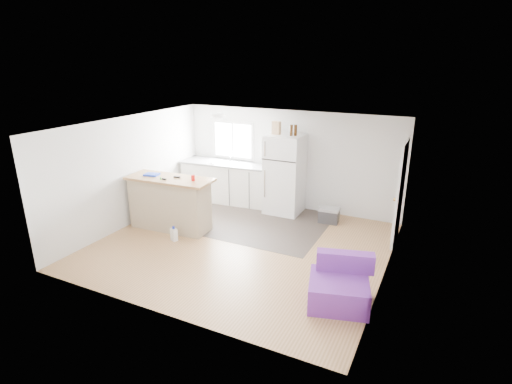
% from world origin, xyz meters
% --- Properties ---
extents(room, '(5.51, 5.01, 2.41)m').
position_xyz_m(room, '(0.00, 0.00, 1.20)').
color(room, olive).
rests_on(room, ground).
extents(vinyl_zone, '(4.05, 2.50, 0.00)m').
position_xyz_m(vinyl_zone, '(-0.73, 1.25, 0.00)').
color(vinyl_zone, '#332B26').
rests_on(vinyl_zone, floor).
extents(window, '(1.18, 0.06, 0.98)m').
position_xyz_m(window, '(-1.55, 2.49, 1.55)').
color(window, white).
rests_on(window, back_wall).
extents(interior_door, '(0.11, 0.92, 2.10)m').
position_xyz_m(interior_door, '(2.72, 1.55, 1.02)').
color(interior_door, white).
rests_on(interior_door, right_wall).
extents(ceiling_fixture, '(0.30, 0.30, 0.07)m').
position_xyz_m(ceiling_fixture, '(-1.20, 1.20, 2.36)').
color(ceiling_fixture, white).
rests_on(ceiling_fixture, ceiling).
extents(kitchen_cabinets, '(2.37, 0.92, 1.33)m').
position_xyz_m(kitchen_cabinets, '(-1.59, 2.14, 0.53)').
color(kitchen_cabinets, white).
rests_on(kitchen_cabinets, floor).
extents(peninsula, '(1.92, 0.84, 1.16)m').
position_xyz_m(peninsula, '(-1.79, 0.09, 0.58)').
color(peninsula, tan).
rests_on(peninsula, floor).
extents(refrigerator, '(0.84, 0.80, 1.89)m').
position_xyz_m(refrigerator, '(0.05, 2.09, 0.95)').
color(refrigerator, white).
rests_on(refrigerator, floor).
extents(cooler, '(0.48, 0.34, 0.35)m').
position_xyz_m(cooler, '(1.23, 1.91, 0.18)').
color(cooler, '#2E2E30').
rests_on(cooler, floor).
extents(purple_seat, '(1.07, 1.04, 0.72)m').
position_xyz_m(purple_seat, '(2.26, -1.07, 0.26)').
color(purple_seat, '#702D94').
rests_on(purple_seat, floor).
extents(cleaner_jug, '(0.17, 0.15, 0.31)m').
position_xyz_m(cleaner_jug, '(-1.35, -0.41, 0.14)').
color(cleaner_jug, white).
rests_on(cleaner_jug, floor).
extents(mop, '(0.21, 0.34, 1.22)m').
position_xyz_m(mop, '(-1.90, -0.04, 0.23)').
color(mop, green).
rests_on(mop, floor).
extents(red_cup, '(0.11, 0.11, 0.12)m').
position_xyz_m(red_cup, '(-1.19, 0.13, 1.22)').
color(red_cup, red).
rests_on(red_cup, peninsula).
extents(blue_tray, '(0.34, 0.28, 0.04)m').
position_xyz_m(blue_tray, '(-2.22, 0.07, 1.17)').
color(blue_tray, '#1535C9').
rests_on(blue_tray, peninsula).
extents(tool_a, '(0.15, 0.07, 0.03)m').
position_xyz_m(tool_a, '(-1.62, 0.16, 1.17)').
color(tool_a, black).
rests_on(tool_a, peninsula).
extents(tool_b, '(0.11, 0.06, 0.03)m').
position_xyz_m(tool_b, '(-1.77, -0.07, 1.17)').
color(tool_b, black).
rests_on(tool_b, peninsula).
extents(cardboard_box, '(0.22, 0.14, 0.30)m').
position_xyz_m(cardboard_box, '(-0.14, 2.01, 2.04)').
color(cardboard_box, tan).
rests_on(cardboard_box, refrigerator).
extents(bottle_left, '(0.09, 0.09, 0.25)m').
position_xyz_m(bottle_left, '(0.23, 2.01, 2.02)').
color(bottle_left, '#39200A').
rests_on(bottle_left, refrigerator).
extents(bottle_right, '(0.08, 0.08, 0.25)m').
position_xyz_m(bottle_right, '(0.31, 2.05, 2.02)').
color(bottle_right, '#39200A').
rests_on(bottle_right, refrigerator).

